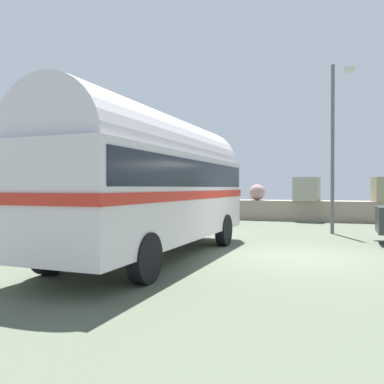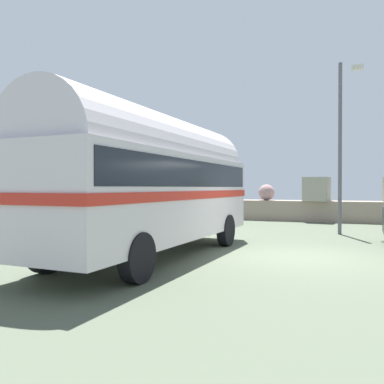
{
  "view_description": "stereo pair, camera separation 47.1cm",
  "coord_description": "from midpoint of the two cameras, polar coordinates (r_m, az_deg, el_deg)",
  "views": [
    {
      "loc": [
        0.93,
        -10.72,
        1.81
      ],
      "look_at": [
        -2.66,
        -0.51,
        1.69
      ],
      "focal_mm": 37.43,
      "sensor_mm": 36.0,
      "label": 1
    },
    {
      "loc": [
        1.38,
        -10.56,
        1.81
      ],
      "look_at": [
        -2.66,
        -0.51,
        1.69
      ],
      "focal_mm": 37.43,
      "sensor_mm": 36.0,
      "label": 2
    }
  ],
  "objects": [
    {
      "name": "vintage_coach",
      "position": [
        10.32,
        -4.25,
        1.96
      ],
      "size": [
        2.67,
        8.65,
        3.7
      ],
      "rotation": [
        0.0,
        0.0,
        -0.03
      ],
      "color": "black",
      "rests_on": "ground"
    },
    {
      "name": "ground",
      "position": [
        10.85,
        15.65,
        -8.94
      ],
      "size": [
        32.0,
        26.0,
        0.02
      ],
      "color": "#4F5846"
    },
    {
      "name": "breakwater",
      "position": [
        22.47,
        18.99,
        -2.3
      ],
      "size": [
        31.36,
        2.2,
        2.35
      ],
      "color": "gray",
      "rests_on": "ground"
    },
    {
      "name": "lamp_post",
      "position": [
        16.55,
        21.4,
        7.14
      ],
      "size": [
        0.9,
        0.71,
        6.57
      ],
      "color": "#5B5B60",
      "rests_on": "ground"
    }
  ]
}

